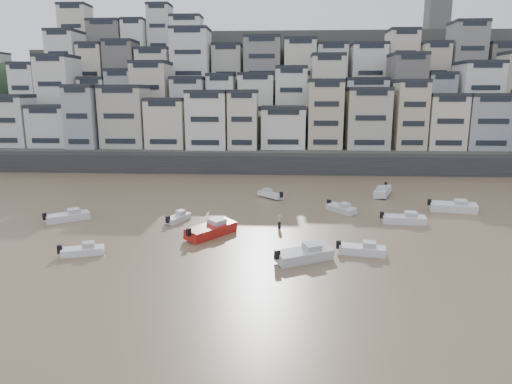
# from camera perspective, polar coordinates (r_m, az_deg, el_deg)

# --- Properties ---
(harbor_wall) EXTENTS (140.00, 3.00, 3.50)m
(harbor_wall) POSITION_cam_1_polar(r_m,az_deg,el_deg) (86.44, 2.42, 3.46)
(harbor_wall) COLOR #38383A
(harbor_wall) RESTS_ON ground
(hillside) EXTENTS (141.04, 66.00, 50.00)m
(hillside) POSITION_cam_1_polar(r_m,az_deg,el_deg) (125.31, 4.98, 11.34)
(hillside) COLOR #4C4C47
(hillside) RESTS_ON ground
(boat_a) EXTENTS (6.09, 4.48, 1.60)m
(boat_a) POSITION_cam_1_polar(r_m,az_deg,el_deg) (41.90, 6.07, -7.59)
(boat_a) COLOR silver
(boat_a) RESTS_ON ground
(boat_b) EXTENTS (4.89, 2.38, 1.28)m
(boat_b) POSITION_cam_1_polar(r_m,az_deg,el_deg) (44.58, 13.14, -6.83)
(boat_b) COLOR silver
(boat_b) RESTS_ON ground
(boat_c) EXTENTS (5.78, 6.71, 1.83)m
(boat_c) POSITION_cam_1_polar(r_m,az_deg,el_deg) (48.97, -5.63, -4.49)
(boat_c) COLOR #AD1A15
(boat_c) RESTS_ON ground
(boat_d) EXTENTS (5.50, 2.25, 1.46)m
(boat_d) POSITION_cam_1_polar(r_m,az_deg,el_deg) (56.16, 18.02, -3.05)
(boat_d) COLOR silver
(boat_d) RESTS_ON ground
(boat_e) EXTENTS (4.10, 4.63, 1.28)m
(boat_e) POSITION_cam_1_polar(r_m,az_deg,el_deg) (59.32, 10.58, -1.93)
(boat_e) COLOR silver
(boat_e) RESTS_ON ground
(boat_f) EXTENTS (2.90, 4.33, 1.13)m
(boat_f) POSITION_cam_1_polar(r_m,az_deg,el_deg) (55.13, -9.72, -3.07)
(boat_f) COLOR silver
(boat_f) RESTS_ON ground
(boat_g) EXTENTS (6.47, 3.13, 1.69)m
(boat_g) POSITION_cam_1_polar(r_m,az_deg,el_deg) (63.86, 23.45, -1.55)
(boat_g) COLOR white
(boat_g) RESTS_ON ground
(boat_h) EXTENTS (4.36, 4.35, 1.27)m
(boat_h) POSITION_cam_1_polar(r_m,az_deg,el_deg) (66.44, 1.84, -0.20)
(boat_h) COLOR silver
(boat_h) RESTS_ON ground
(boat_i) EXTENTS (4.13, 6.54, 1.70)m
(boat_i) POSITION_cam_1_polar(r_m,az_deg,el_deg) (70.32, 15.54, 0.23)
(boat_i) COLOR silver
(boat_i) RESTS_ON ground
(boat_j) EXTENTS (4.42, 2.60, 1.15)m
(boat_j) POSITION_cam_1_polar(r_m,az_deg,el_deg) (46.28, -20.86, -6.71)
(boat_j) COLOR white
(boat_j) RESTS_ON ground
(boat_k) EXTENTS (5.35, 4.49, 1.45)m
(boat_k) POSITION_cam_1_polar(r_m,az_deg,el_deg) (58.94, -22.49, -2.68)
(boat_k) COLOR silver
(boat_k) RESTS_ON ground
(person_pink) EXTENTS (0.44, 0.44, 1.74)m
(person_pink) POSITION_cam_1_polar(r_m,az_deg,el_deg) (51.52, 2.94, -3.64)
(person_pink) COLOR tan
(person_pink) RESTS_ON ground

